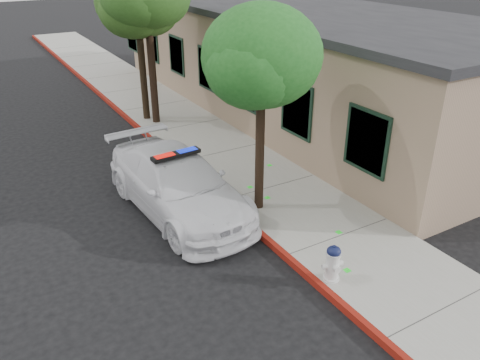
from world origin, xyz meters
name	(u,v)px	position (x,y,z in m)	size (l,w,h in m)	color
ground	(285,261)	(0.00, 0.00, 0.00)	(120.00, 120.00, 0.00)	black
sidewalk	(270,189)	(1.60, 3.00, 0.07)	(3.20, 60.00, 0.15)	gray
red_curb	(224,202)	(0.06, 3.00, 0.08)	(0.14, 60.00, 0.16)	maroon
clapboard_building	(293,59)	(6.69, 9.00, 2.13)	(7.30, 20.89, 4.24)	#9B7C66
police_car	(178,184)	(-1.12, 3.35, 0.79)	(2.58, 5.59, 1.70)	white
fire_hydrant	(333,263)	(0.35, -1.19, 0.57)	(0.48, 0.42, 0.84)	silver
street_tree_near	(262,61)	(0.71, 2.20, 4.05)	(3.02, 2.85, 5.22)	black
street_tree_far	(138,6)	(0.74, 10.56, 4.43)	(3.16, 3.01, 5.69)	black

